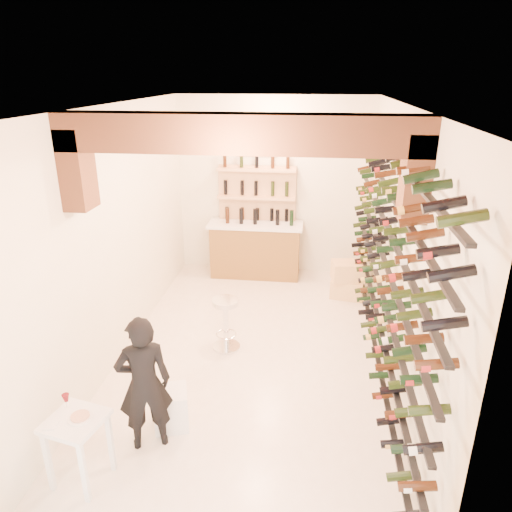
{
  "coord_description": "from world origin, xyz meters",
  "views": [
    {
      "loc": [
        0.71,
        -5.43,
        3.55
      ],
      "look_at": [
        0.0,
        0.3,
        1.3
      ],
      "focal_mm": 33.21,
      "sensor_mm": 36.0,
      "label": 1
    }
  ],
  "objects_px": {
    "chrome_barstool": "(226,320)",
    "person": "(144,384)",
    "white_stool": "(171,408)",
    "crate_lower": "(347,288)",
    "wine_rack": "(380,251)",
    "tasting_table": "(77,430)",
    "back_counter": "(255,248)"
  },
  "relations": [
    {
      "from": "chrome_barstool",
      "to": "person",
      "type": "bearing_deg",
      "value": -103.66
    },
    {
      "from": "white_stool",
      "to": "chrome_barstool",
      "type": "relative_size",
      "value": 0.59
    },
    {
      "from": "white_stool",
      "to": "crate_lower",
      "type": "height_order",
      "value": "white_stool"
    },
    {
      "from": "person",
      "to": "chrome_barstool",
      "type": "relative_size",
      "value": 1.98
    },
    {
      "from": "wine_rack",
      "to": "tasting_table",
      "type": "relative_size",
      "value": 6.84
    },
    {
      "from": "white_stool",
      "to": "chrome_barstool",
      "type": "bearing_deg",
      "value": 79.18
    },
    {
      "from": "wine_rack",
      "to": "white_stool",
      "type": "bearing_deg",
      "value": -146.36
    },
    {
      "from": "white_stool",
      "to": "crate_lower",
      "type": "bearing_deg",
      "value": 59.08
    },
    {
      "from": "back_counter",
      "to": "tasting_table",
      "type": "distance_m",
      "value": 5.03
    },
    {
      "from": "wine_rack",
      "to": "chrome_barstool",
      "type": "xyz_separation_m",
      "value": [
        -1.92,
        0.1,
        -1.12
      ]
    },
    {
      "from": "back_counter",
      "to": "person",
      "type": "height_order",
      "value": "person"
    },
    {
      "from": "white_stool",
      "to": "crate_lower",
      "type": "distance_m",
      "value": 3.96
    },
    {
      "from": "back_counter",
      "to": "crate_lower",
      "type": "xyz_separation_m",
      "value": [
        1.64,
        -0.73,
        -0.37
      ]
    },
    {
      "from": "tasting_table",
      "to": "crate_lower",
      "type": "bearing_deg",
      "value": 70.23
    },
    {
      "from": "chrome_barstool",
      "to": "wine_rack",
      "type": "bearing_deg",
      "value": -3.13
    },
    {
      "from": "wine_rack",
      "to": "back_counter",
      "type": "height_order",
      "value": "wine_rack"
    },
    {
      "from": "white_stool",
      "to": "crate_lower",
      "type": "relative_size",
      "value": 0.82
    },
    {
      "from": "tasting_table",
      "to": "white_stool",
      "type": "distance_m",
      "value": 1.07
    },
    {
      "from": "wine_rack",
      "to": "chrome_barstool",
      "type": "height_order",
      "value": "wine_rack"
    },
    {
      "from": "wine_rack",
      "to": "person",
      "type": "bearing_deg",
      "value": -143.35
    },
    {
      "from": "tasting_table",
      "to": "crate_lower",
      "type": "xyz_separation_m",
      "value": [
        2.64,
        4.2,
        -0.41
      ]
    },
    {
      "from": "chrome_barstool",
      "to": "crate_lower",
      "type": "distance_m",
      "value": 2.52
    },
    {
      "from": "tasting_table",
      "to": "person",
      "type": "relative_size",
      "value": 0.57
    },
    {
      "from": "white_stool",
      "to": "person",
      "type": "xyz_separation_m",
      "value": [
        -0.15,
        -0.29,
        0.51
      ]
    },
    {
      "from": "back_counter",
      "to": "crate_lower",
      "type": "distance_m",
      "value": 1.84
    },
    {
      "from": "tasting_table",
      "to": "wine_rack",
      "type": "bearing_deg",
      "value": 51.29
    },
    {
      "from": "white_stool",
      "to": "crate_lower",
      "type": "xyz_separation_m",
      "value": [
        2.03,
        3.4,
        -0.06
      ]
    },
    {
      "from": "back_counter",
      "to": "crate_lower",
      "type": "height_order",
      "value": "back_counter"
    },
    {
      "from": "person",
      "to": "chrome_barstool",
      "type": "bearing_deg",
      "value": -126.82
    },
    {
      "from": "back_counter",
      "to": "crate_lower",
      "type": "relative_size",
      "value": 3.22
    },
    {
      "from": "tasting_table",
      "to": "person",
      "type": "height_order",
      "value": "person"
    },
    {
      "from": "chrome_barstool",
      "to": "crate_lower",
      "type": "relative_size",
      "value": 1.39
    }
  ]
}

